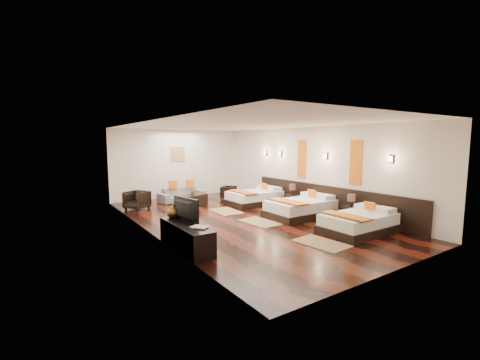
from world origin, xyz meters
TOP-DOWN VIEW (x-y plane):
  - floor at (0.00, 0.00)m, footprint 5.50×9.50m
  - ceiling at (0.00, 0.00)m, footprint 5.50×9.50m
  - back_wall at (0.00, 4.75)m, footprint 5.50×0.01m
  - left_wall at (-2.75, 0.00)m, footprint 0.01×9.50m
  - right_wall at (2.75, 0.00)m, footprint 0.01×9.50m
  - headboard_panel at (2.71, -0.80)m, footprint 0.08×6.60m
  - bed_near at (1.69, -2.84)m, footprint 1.95×1.23m
  - bed_mid at (1.70, -0.77)m, footprint 2.11×1.33m
  - bed_far at (1.70, 1.62)m, footprint 1.99×1.25m
  - nightstand_a at (2.44, -2.01)m, footprint 0.41×0.41m
  - nightstand_b at (2.44, 0.44)m, footprint 0.42×0.42m
  - jute_mat_near at (0.22, -2.94)m, footprint 0.86×1.27m
  - jute_mat_mid at (0.23, -0.61)m, footprint 0.84×1.25m
  - jute_mat_far at (0.18, 1.19)m, footprint 0.82×1.24m
  - tv_console at (-2.50, -1.59)m, footprint 0.50×1.80m
  - tv at (-2.45, -1.31)m, footprint 0.28×0.91m
  - book at (-2.50, -2.10)m, footprint 0.39×0.42m
  - figurine at (-2.50, -0.89)m, footprint 0.40×0.40m
  - sofa at (-0.30, 3.71)m, footprint 1.88×0.94m
  - armchair_left at (-2.19, 3.14)m, footprint 0.95×0.94m
  - armchair_right at (1.47, 3.11)m, footprint 0.81×0.81m
  - coffee_table at (-0.30, 2.66)m, footprint 1.11×0.83m
  - table_plant at (-0.31, 2.68)m, footprint 0.27×0.24m
  - orange_panel_a at (2.73, -1.90)m, footprint 0.04×0.40m
  - orange_panel_b at (2.73, 0.30)m, footprint 0.04×0.40m
  - sconce_near at (2.70, -3.00)m, footprint 0.07×0.12m
  - sconce_mid at (2.70, -0.80)m, footprint 0.07×0.12m
  - sconce_far at (2.70, 1.40)m, footprint 0.07×0.12m
  - sconce_lounge at (2.70, 2.30)m, footprint 0.07×0.12m
  - gold_artwork at (0.00, 4.73)m, footprint 0.60×0.04m

SIDE VIEW (x-z plane):
  - floor at x=0.00m, z-range -0.01..0.01m
  - jute_mat_near at x=0.22m, z-range 0.00..0.01m
  - jute_mat_mid at x=0.23m, z-range 0.00..0.01m
  - jute_mat_far at x=0.18m, z-range 0.00..0.01m
  - coffee_table at x=-0.30m, z-range 0.00..0.40m
  - bed_near at x=1.69m, z-range -0.12..0.63m
  - bed_far at x=1.70m, z-range -0.12..0.64m
  - sofa at x=-0.30m, z-range 0.00..0.53m
  - armchair_right at x=1.47m, z-range 0.00..0.53m
  - tv_console at x=-2.50m, z-range 0.00..0.55m
  - bed_mid at x=1.70m, z-range -0.13..0.68m
  - nightstand_a at x=2.44m, z-range -0.12..0.68m
  - nightstand_b at x=2.44m, z-range -0.12..0.71m
  - armchair_left at x=-2.19m, z-range 0.00..0.63m
  - headboard_panel at x=2.71m, z-range 0.00..0.90m
  - table_plant at x=-0.31m, z-range 0.40..0.68m
  - book at x=-2.50m, z-range 0.55..0.58m
  - figurine at x=-2.50m, z-range 0.55..0.88m
  - tv at x=-2.45m, z-range 0.55..1.07m
  - back_wall at x=0.00m, z-range 0.00..2.80m
  - left_wall at x=-2.75m, z-range 0.00..2.80m
  - right_wall at x=2.75m, z-range 0.00..2.80m
  - orange_panel_a at x=2.73m, z-range 1.05..2.35m
  - orange_panel_b at x=2.73m, z-range 1.05..2.35m
  - gold_artwork at x=0.00m, z-range 1.50..2.10m
  - sconce_near at x=2.70m, z-range 1.76..1.94m
  - sconce_mid at x=2.70m, z-range 1.76..1.94m
  - sconce_far at x=2.70m, z-range 1.76..1.94m
  - sconce_lounge at x=2.70m, z-range 1.76..1.94m
  - ceiling at x=0.00m, z-range 2.79..2.80m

